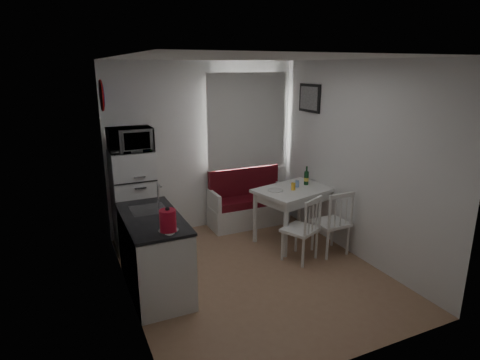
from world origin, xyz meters
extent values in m
cube|color=#A47857|center=(0.00, 0.00, 0.00)|extent=(3.00, 3.50, 0.02)
cube|color=white|center=(0.00, 0.00, 2.60)|extent=(3.00, 3.50, 0.02)
cube|color=white|center=(0.00, 1.75, 1.30)|extent=(3.00, 0.02, 2.60)
cube|color=white|center=(0.00, -1.75, 1.30)|extent=(3.00, 0.02, 2.60)
cube|color=white|center=(-1.50, 0.00, 1.30)|extent=(0.02, 3.50, 2.60)
cube|color=white|center=(1.50, 0.00, 1.30)|extent=(0.02, 3.50, 2.60)
cube|color=white|center=(0.70, 1.72, 1.62)|extent=(1.22, 0.06, 1.47)
cube|color=white|center=(0.70, 1.65, 1.68)|extent=(1.35, 0.02, 1.50)
cube|color=white|center=(-1.20, 0.15, 0.43)|extent=(0.60, 1.30, 0.86)
cube|color=black|center=(-1.20, 0.15, 0.89)|extent=(0.62, 1.32, 0.03)
cube|color=#99999E|center=(-1.18, 0.40, 0.85)|extent=(0.40, 0.40, 0.10)
cylinder|color=silver|center=(-1.02, 0.58, 1.03)|extent=(0.02, 0.02, 0.26)
cylinder|color=#1C29A9|center=(-1.47, 1.45, 2.15)|extent=(0.03, 0.40, 0.40)
cube|color=black|center=(1.48, 1.10, 2.05)|extent=(0.04, 0.52, 0.42)
cube|color=white|center=(0.65, 1.48, 0.18)|extent=(1.28, 0.49, 0.36)
cube|color=maroon|center=(0.65, 1.48, 0.41)|extent=(1.22, 0.45, 0.12)
cube|color=maroon|center=(0.65, 1.67, 0.69)|extent=(1.22, 0.10, 0.45)
cube|color=white|center=(0.98, 0.65, 0.78)|extent=(1.23, 1.00, 0.04)
cube|color=white|center=(0.98, 0.65, 0.70)|extent=(1.10, 0.87, 0.13)
cylinder|color=white|center=(0.98, 0.65, 0.38)|extent=(0.06, 0.06, 0.76)
cube|color=white|center=(0.73, 0.08, 0.43)|extent=(0.55, 0.54, 0.04)
cube|color=white|center=(0.73, -0.10, 0.67)|extent=(0.38, 0.21, 0.44)
cube|color=white|center=(1.23, 0.08, 0.44)|extent=(0.44, 0.42, 0.04)
cube|color=white|center=(1.23, -0.10, 0.69)|extent=(0.41, 0.05, 0.45)
cube|color=white|center=(-1.18, 1.40, 0.71)|extent=(0.56, 0.56, 1.41)
imported|color=white|center=(-1.18, 1.35, 1.57)|extent=(0.58, 0.39, 0.32)
cylinder|color=#B80E25|center=(-1.15, -0.38, 1.03)|extent=(0.20, 0.20, 0.27)
cylinder|color=yellow|center=(0.93, 0.60, 0.86)|extent=(0.06, 0.06, 0.10)
cylinder|color=#7EA0D6|center=(1.06, 0.70, 0.85)|extent=(0.06, 0.06, 0.10)
cylinder|color=white|center=(0.68, 0.67, 0.81)|extent=(0.22, 0.22, 0.02)
camera|label=1|loc=(-2.05, -4.06, 2.51)|focal=30.00mm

